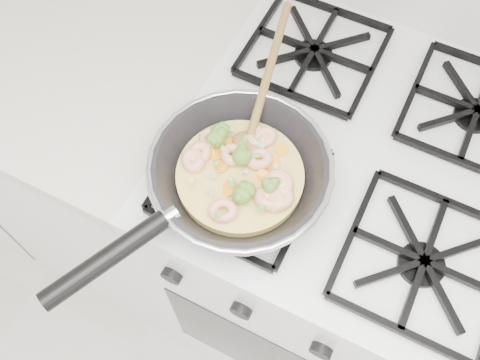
% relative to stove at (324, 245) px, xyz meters
% --- Properties ---
extents(stove, '(0.60, 0.60, 0.92)m').
position_rel_stove_xyz_m(stove, '(0.00, 0.00, 0.00)').
color(stove, white).
rests_on(stove, ground).
extents(counter_left, '(1.00, 0.60, 0.90)m').
position_rel_stove_xyz_m(counter_left, '(-0.80, 0.00, -0.01)').
color(counter_left, white).
rests_on(counter_left, ground).
extents(skillet, '(0.29, 0.61, 0.09)m').
position_rel_stove_xyz_m(skillet, '(-0.15, -0.16, 0.50)').
color(skillet, black).
rests_on(skillet, stove).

